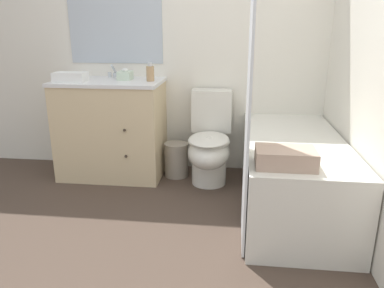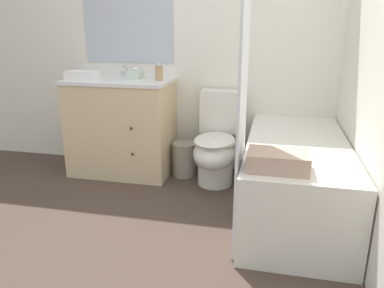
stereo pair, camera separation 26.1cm
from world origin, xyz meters
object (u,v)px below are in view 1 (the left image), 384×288
(vanity_cabinet, at_px, (112,128))
(sink_faucet, at_px, (115,73))
(hand_towel_folded, at_px, (70,77))
(bath_towel_folded, at_px, (285,158))
(bathtub, at_px, (292,173))
(toilet, at_px, (210,144))
(tissue_box, at_px, (125,75))
(soap_dispenser, at_px, (150,73))
(wastebasket, at_px, (176,160))

(vanity_cabinet, distance_m, sink_faucet, 0.50)
(sink_faucet, bearing_deg, hand_towel_folded, -132.97)
(bath_towel_folded, bearing_deg, sink_faucet, 137.90)
(bathtub, bearing_deg, bath_towel_folded, -103.44)
(sink_faucet, bearing_deg, toilet, -16.30)
(toilet, distance_m, hand_towel_folded, 1.32)
(toilet, bearing_deg, vanity_cabinet, 175.08)
(tissue_box, distance_m, soap_dispenser, 0.25)
(hand_towel_folded, bearing_deg, soap_dispenser, 9.48)
(toilet, bearing_deg, wastebasket, 162.85)
(vanity_cabinet, bearing_deg, tissue_box, 19.86)
(bath_towel_folded, bearing_deg, vanity_cabinet, 142.33)
(sink_faucet, distance_m, soap_dispenser, 0.43)
(tissue_box, xyz_separation_m, hand_towel_folded, (-0.43, -0.18, 0.00))
(sink_faucet, distance_m, wastebasket, 0.97)
(vanity_cabinet, xyz_separation_m, soap_dispenser, (0.38, -0.02, 0.50))
(wastebasket, bearing_deg, bath_towel_folded, -53.40)
(toilet, relative_size, hand_towel_folded, 2.90)
(bathtub, xyz_separation_m, hand_towel_folded, (-1.84, 0.37, 0.64))
(tissue_box, bearing_deg, bathtub, -21.33)
(wastebasket, bearing_deg, sink_faucet, 164.15)
(tissue_box, bearing_deg, vanity_cabinet, -160.14)
(sink_faucet, xyz_separation_m, bathtub, (1.54, -0.69, -0.63))
(vanity_cabinet, distance_m, soap_dispenser, 0.62)
(sink_faucet, height_order, bathtub, sink_faucet)
(toilet, xyz_separation_m, wastebasket, (-0.31, 0.10, -0.19))
(toilet, height_order, bathtub, toilet)
(hand_towel_folded, bearing_deg, tissue_box, 22.45)
(sink_faucet, bearing_deg, tissue_box, -45.16)
(bath_towel_folded, bearing_deg, soap_dispenser, 133.92)
(vanity_cabinet, xyz_separation_m, bath_towel_folded, (1.41, -1.09, 0.16))
(bath_towel_folded, bearing_deg, hand_towel_folded, 150.54)
(bathtub, relative_size, bath_towel_folded, 4.53)
(hand_towel_folded, xyz_separation_m, bath_towel_folded, (1.70, -0.96, -0.31))
(tissue_box, xyz_separation_m, bath_towel_folded, (1.27, -1.13, -0.31))
(toilet, relative_size, bath_towel_folded, 2.28)
(toilet, xyz_separation_m, hand_towel_folded, (-1.19, -0.05, 0.57))
(sink_faucet, xyz_separation_m, wastebasket, (0.59, -0.17, -0.76))
(hand_towel_folded, bearing_deg, bath_towel_folded, -29.46)
(bathtub, height_order, hand_towel_folded, hand_towel_folded)
(sink_faucet, height_order, soap_dispenser, soap_dispenser)
(vanity_cabinet, height_order, tissue_box, tissue_box)
(bathtub, distance_m, wastebasket, 1.10)
(vanity_cabinet, relative_size, sink_faucet, 6.56)
(soap_dispenser, height_order, hand_towel_folded, soap_dispenser)
(bathtub, distance_m, soap_dispenser, 1.43)
(tissue_box, xyz_separation_m, soap_dispenser, (0.24, -0.06, 0.03))
(toilet, xyz_separation_m, bath_towel_folded, (0.51, -1.01, 0.26))
(sink_faucet, relative_size, toilet, 0.18)
(vanity_cabinet, bearing_deg, bathtub, -17.99)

